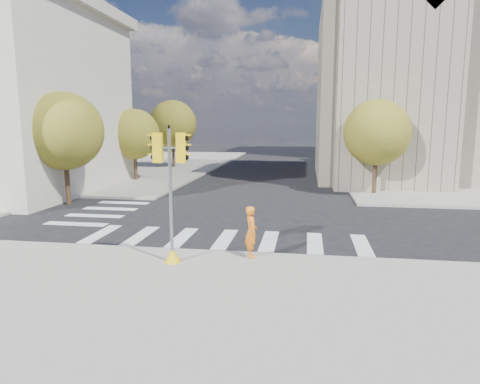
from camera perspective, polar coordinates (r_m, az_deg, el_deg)
name	(u,v)px	position (r m, az deg, el deg)	size (l,w,h in m)	color
ground	(236,228)	(19.39, -0.59, -4.77)	(160.00, 160.00, 0.00)	black
sidewalk_near	(146,355)	(9.39, -12.47, -20.51)	(30.00, 14.00, 0.15)	gray
sidewalk_far_left	(97,164)	(50.40, -18.48, 3.53)	(28.00, 40.00, 0.15)	gray
civic_building	(465,90)	(39.77, 27.81, 11.92)	(26.00, 16.00, 19.39)	gray
office_tower	(459,41)	(64.26, 27.20, 17.51)	(20.00, 18.00, 30.00)	#9EA0A3
tree_lw_near	(64,131)	(26.34, -22.41, 7.49)	(4.40, 4.40, 6.41)	#382616
tree_lw_mid	(134,134)	(35.29, -13.91, 7.48)	(4.00, 4.00, 5.77)	#382616
tree_lw_far	(173,124)	(44.68, -8.96, 8.95)	(4.80, 4.80, 6.95)	#382616
tree_re_near	(377,133)	(28.90, 17.79, 7.55)	(4.20, 4.20, 6.16)	#382616
tree_re_mid	(356,126)	(40.79, 15.24, 8.46)	(4.60, 4.60, 6.66)	#382616
tree_re_far	(345,129)	(52.74, 13.80, 8.10)	(4.00, 4.00, 5.88)	#382616
lamp_near	(376,124)	(32.92, 17.64, 8.63)	(0.35, 0.18, 8.11)	black
lamp_far	(355,124)	(46.81, 15.07, 8.81)	(0.35, 0.18, 8.11)	black
traffic_signal	(171,206)	(13.98, -9.19, -1.83)	(1.07, 0.56, 4.47)	#E8B80C
photographer	(251,232)	(14.54, 1.52, -5.34)	(0.65, 0.42, 1.77)	orange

